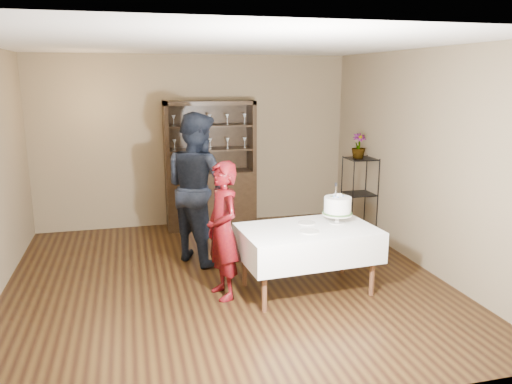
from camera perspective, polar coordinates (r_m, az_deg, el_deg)
The scene contains 13 objects.
floor at distance 6.03m, azimuth -3.48°, elevation -10.01°, with size 5.00×5.00×0.00m, color black.
ceiling at distance 5.56m, azimuth -3.88°, elevation 16.53°, with size 5.00×5.00×0.00m, color silver.
back_wall at distance 8.08m, azimuth -7.02°, elevation 5.77°, with size 5.00×0.02×2.70m, color #726249.
wall_right at distance 6.57m, azimuth 18.31°, elevation 3.55°, with size 0.02×5.00×2.70m, color #726249.
china_hutch at distance 7.98m, azimuth -5.23°, elevation 0.73°, with size 1.40×0.48×2.00m.
plant_etagere at distance 7.62m, azimuth 11.72°, elevation -0.18°, with size 0.42×0.42×1.20m.
cake_table at distance 5.58m, azimuth 5.91°, elevation -5.82°, with size 1.54×1.01×0.74m.
woman at distance 5.37m, azimuth -3.81°, elevation -4.42°, with size 0.55×0.36×1.50m, color #35040F.
man at distance 6.46m, azimuth -6.69°, elevation 0.51°, with size 0.94×0.73×1.94m, color black.
cake at distance 5.71m, azimuth 9.30°, elevation -1.67°, with size 0.38×0.38×0.47m.
plate_near at distance 5.38m, azimuth 6.13°, elevation -4.50°, with size 0.21×0.21×0.01m, color silver.
plate_far at distance 5.69m, azimuth 5.81°, elevation -3.54°, with size 0.20×0.20×0.01m, color silver.
potted_plant at distance 7.48m, azimuth 11.65°, elevation 5.17°, with size 0.20×0.20×0.37m, color #3A602E.
Camera 1 is at (-1.03, -5.45, 2.36)m, focal length 35.00 mm.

